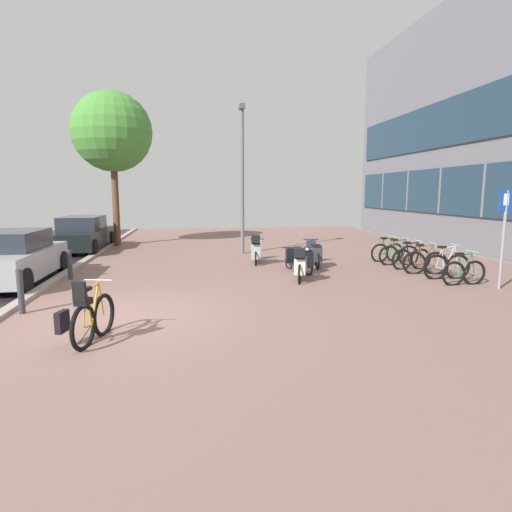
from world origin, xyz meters
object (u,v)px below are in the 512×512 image
Objects in this scene: bicycle_foreground at (90,318)px; parked_car_near at (12,258)px; scooter_far at (301,264)px; bicycle_rack_04 at (399,255)px; parking_sign at (504,229)px; bicycle_rack_03 at (411,259)px; parked_car_far at (82,234)px; scooter_near at (315,254)px; bollard_near at (21,291)px; bicycle_rack_00 at (464,273)px; bollard_far at (70,265)px; scooter_extra at (256,250)px; lamp_post at (242,172)px; bicycle_rack_05 at (387,252)px; street_tree at (112,132)px; bicycle_rack_01 at (447,266)px; bicycle_rack_02 at (425,263)px; scooter_mid at (301,260)px.

bicycle_foreground is 5.98m from parked_car_near.
bicycle_rack_04 is at bearing 26.07° from scooter_far.
bicycle_rack_03 is at bearing 106.20° from parking_sign.
scooter_near is at bearing -31.78° from parked_car_far.
bicycle_rack_03 is 10.72m from bollard_near.
bollard_far is (-10.38, 2.28, 0.08)m from bicycle_rack_00.
scooter_extra is 0.32× the size of lamp_post.
bicycle_rack_04 is 1.08× the size of bicycle_rack_05.
bicycle_rack_04 is at bearing 92.23° from bicycle_rack_03.
bollard_near is (-10.16, -3.41, 0.12)m from bicycle_rack_03.
scooter_near is 0.27× the size of street_tree.
scooter_extra is 0.41× the size of parked_car_far.
parked_car_far reaches higher than bicycle_rack_01.
scooter_extra is 2.02× the size of bollard_near.
bicycle_rack_00 is 10.63m from bollard_far.
lamp_post reaches higher than parked_car_far.
bicycle_foreground is at bearing -151.82° from bicycle_rack_02.
street_tree is at bearing 143.54° from bicycle_rack_03.
scooter_extra is 0.75× the size of parking_sign.
scooter_near is at bearing 54.42° from scooter_mid.
bollard_far is at bearing -141.64° from lamp_post.
parking_sign is at bearing 14.75° from bicycle_foreground.
scooter_mid is 0.40× the size of parked_car_near.
scooter_mid is at bearing 47.18° from bicycle_foreground.
bicycle_rack_02 is at bearing -88.36° from bicycle_rack_04.
bicycle_rack_01 reaches higher than bicycle_rack_03.
street_tree is at bearing 126.32° from scooter_far.
bicycle_rack_01 is 1.04× the size of bicycle_rack_03.
parked_car_near is 4.87× the size of bollard_far.
scooter_extra is 0.27× the size of street_tree.
street_tree reaches higher than lamp_post.
parking_sign reaches higher than scooter_near.
bicycle_foreground reaches higher than scooter_near.
bicycle_rack_02 reaches higher than bicycle_rack_05.
scooter_near is (-2.82, 0.18, 0.07)m from bicycle_rack_04.
bicycle_foreground is 1.11× the size of bicycle_rack_05.
scooter_mid is at bearing 147.40° from parking_sign.
bicycle_rack_05 is at bearing 39.21° from bicycle_foreground.
parked_car_near is (-11.80, 1.32, 0.30)m from bicycle_rack_01.
scooter_near is 0.33× the size of lamp_post.
bicycle_rack_03 is 13.48m from street_tree.
street_tree reaches higher than bicycle_rack_03.
scooter_mid is at bearing -155.77° from bicycle_rack_05.
bicycle_rack_01 is at bearing -6.38° from parked_car_near.
bicycle_rack_03 is 1.53m from bicycle_rack_05.
bicycle_rack_04 is 0.74× the size of scooter_extra.
scooter_extra reaches higher than bollard_far.
bicycle_rack_01 is 10.50m from bollard_far.
parking_sign is (3.68, -3.80, 1.11)m from scooter_near.
lamp_post reaches higher than bicycle_foreground.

